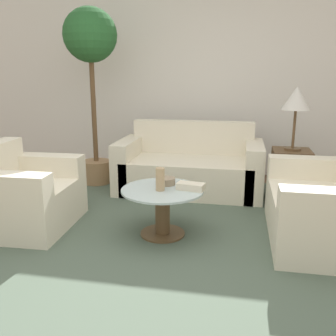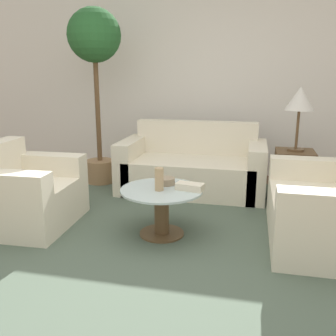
{
  "view_description": "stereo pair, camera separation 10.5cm",
  "coord_description": "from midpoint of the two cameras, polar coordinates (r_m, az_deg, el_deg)",
  "views": [
    {
      "loc": [
        0.67,
        -2.37,
        1.41
      ],
      "look_at": [
        0.03,
        0.9,
        0.55
      ],
      "focal_mm": 40.0,
      "sensor_mm": 36.0,
      "label": 1
    },
    {
      "loc": [
        0.77,
        -2.34,
        1.41
      ],
      "look_at": [
        0.03,
        0.9,
        0.55
      ],
      "focal_mm": 40.0,
      "sensor_mm": 36.0,
      "label": 2
    }
  ],
  "objects": [
    {
      "name": "wall_back",
      "position": [
        5.3,
        5.17,
        13.24
      ],
      "size": [
        10.0,
        0.06,
        2.6
      ],
      "color": "white",
      "rests_on": "ground_plane"
    },
    {
      "name": "bowl",
      "position": [
        3.36,
        0.55,
        -2.01
      ],
      "size": [
        0.16,
        0.16,
        0.06
      ],
      "color": "gray",
      "rests_on": "coffee_table"
    },
    {
      "name": "vase",
      "position": [
        3.17,
        -0.41,
        -1.72
      ],
      "size": [
        0.08,
        0.08,
        0.2
      ],
      "color": "tan",
      "rests_on": "coffee_table"
    },
    {
      "name": "side_table",
      "position": [
        4.39,
        19.21,
        -1.17
      ],
      "size": [
        0.41,
        0.41,
        0.57
      ],
      "color": "brown",
      "rests_on": "ground_plane"
    },
    {
      "name": "potted_plant",
      "position": [
        4.8,
        -10.41,
        16.6
      ],
      "size": [
        0.65,
        0.65,
        2.16
      ],
      "color": "#93704C",
      "rests_on": "ground_plane"
    },
    {
      "name": "armchair",
      "position": [
        3.75,
        -20.36,
        -4.05
      ],
      "size": [
        0.82,
        0.94,
        0.78
      ],
      "rotation": [
        0.0,
        0.0,
        1.61
      ],
      "color": "beige",
      "rests_on": "ground_plane"
    },
    {
      "name": "table_lamp",
      "position": [
        4.26,
        20.14,
        9.61
      ],
      "size": [
        0.31,
        0.31,
        0.69
      ],
      "color": "brown",
      "rests_on": "side_table"
    },
    {
      "name": "ground_plane",
      "position": [
        2.84,
        -3.79,
        -15.33
      ],
      "size": [
        14.0,
        14.0,
        0.0
      ],
      "primitive_type": "plane",
      "color": "brown"
    },
    {
      "name": "loveseat",
      "position": [
        3.44,
        24.2,
        -6.11
      ],
      "size": [
        0.82,
        1.25,
        0.8
      ],
      "rotation": [
        0.0,
        0.0,
        -1.57
      ],
      "color": "beige",
      "rests_on": "ground_plane"
    },
    {
      "name": "book_stack",
      "position": [
        3.21,
        4.29,
        -2.85
      ],
      "size": [
        0.25,
        0.16,
        0.06
      ],
      "rotation": [
        0.0,
        0.0,
        -0.19
      ],
      "color": "beige",
      "rests_on": "coffee_table"
    },
    {
      "name": "coffee_table",
      "position": [
        3.28,
        -0.06,
        -5.72
      ],
      "size": [
        0.72,
        0.72,
        0.43
      ],
      "color": "brown",
      "rests_on": "ground_plane"
    },
    {
      "name": "rug",
      "position": [
        3.39,
        -0.06,
        -10.03
      ],
      "size": [
        3.67,
        3.59,
        0.01
      ],
      "color": "#4C5B4C",
      "rests_on": "ground_plane"
    },
    {
      "name": "sofa_main",
      "position": [
        4.56,
        4.49,
        -0.0
      ],
      "size": [
        1.71,
        0.86,
        0.81
      ],
      "color": "beige",
      "rests_on": "ground_plane"
    }
  ]
}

